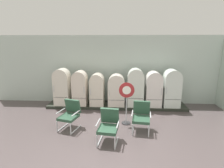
% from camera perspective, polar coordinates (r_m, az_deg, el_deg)
% --- Properties ---
extents(ground, '(12.00, 10.00, 0.05)m').
position_cam_1_polar(ground, '(5.44, 0.28, -18.75)').
color(ground, '#4E4444').
extents(back_wall, '(11.76, 0.12, 3.14)m').
position_cam_1_polar(back_wall, '(8.36, 1.56, 4.60)').
color(back_wall, silver).
rests_on(back_wall, ground).
extents(display_plinth, '(6.11, 0.95, 0.12)m').
position_cam_1_polar(display_plinth, '(8.13, 1.36, -6.77)').
color(display_plinth, '#292D25').
rests_on(display_plinth, ground).
extents(refrigerator_0, '(0.65, 0.61, 1.60)m').
position_cam_1_polar(refrigerator_0, '(8.14, -15.61, -0.53)').
color(refrigerator_0, silver).
rests_on(refrigerator_0, display_plinth).
extents(refrigerator_1, '(0.61, 0.64, 1.51)m').
position_cam_1_polar(refrigerator_1, '(7.95, -10.16, -0.94)').
color(refrigerator_1, silver).
rests_on(refrigerator_1, display_plinth).
extents(refrigerator_2, '(0.60, 0.69, 1.40)m').
position_cam_1_polar(refrigerator_2, '(7.85, -4.75, -1.41)').
color(refrigerator_2, silver).
rests_on(refrigerator_2, display_plinth).
extents(refrigerator_3, '(0.71, 0.65, 1.38)m').
position_cam_1_polar(refrigerator_3, '(7.77, 1.41, -1.70)').
color(refrigerator_3, silver).
rests_on(refrigerator_3, display_plinth).
extents(refrigerator_4, '(0.68, 0.63, 1.63)m').
position_cam_1_polar(refrigerator_4, '(7.75, 7.48, -0.74)').
color(refrigerator_4, silver).
rests_on(refrigerator_4, display_plinth).
extents(refrigerator_5, '(0.66, 0.69, 1.51)m').
position_cam_1_polar(refrigerator_5, '(7.89, 13.07, -1.22)').
color(refrigerator_5, white).
rests_on(refrigerator_5, display_plinth).
extents(refrigerator_6, '(0.69, 0.67, 1.60)m').
position_cam_1_polar(refrigerator_6, '(8.03, 18.44, -0.94)').
color(refrigerator_6, silver).
rests_on(refrigerator_6, display_plinth).
extents(armchair_left, '(0.73, 0.83, 0.97)m').
position_cam_1_polar(armchair_left, '(6.22, -13.23, -9.15)').
color(armchair_left, silver).
rests_on(armchair_left, ground).
extents(armchair_right, '(0.67, 0.77, 0.97)m').
position_cam_1_polar(armchair_right, '(5.99, 9.30, -9.87)').
color(armchair_right, silver).
rests_on(armchair_right, ground).
extents(armchair_center, '(0.67, 0.77, 0.97)m').
position_cam_1_polar(armchair_center, '(5.32, -1.10, -12.83)').
color(armchair_center, silver).
rests_on(armchair_center, ground).
extents(sign_stand, '(0.53, 0.32, 1.51)m').
position_cam_1_polar(sign_stand, '(6.28, 4.61, -5.85)').
color(sign_stand, '#2D2D30').
rests_on(sign_stand, ground).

